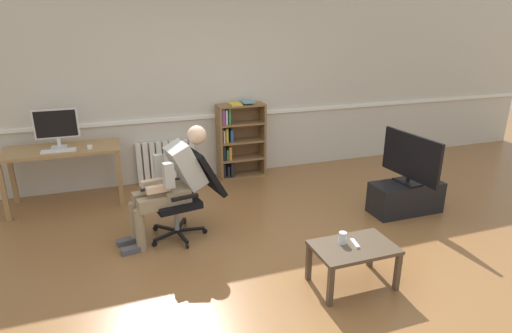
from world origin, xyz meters
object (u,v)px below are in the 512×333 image
imac_monitor (56,125)px  person_seated (172,182)px  computer_mouse (90,147)px  bookshelf (238,140)px  tv_screen (411,158)px  computer_desk (62,156)px  radiator (166,162)px  tv_stand (406,197)px  keyboard (59,151)px  office_chair (189,190)px  coffee_table (354,251)px  drinking_glass (343,238)px  spare_remote (355,243)px

imac_monitor → person_seated: bearing=-49.9°
computer_mouse → person_seated: size_ratio=0.08×
bookshelf → tv_screen: 2.48m
computer_desk → tv_screen: bearing=-22.4°
radiator → tv_stand: radiator is taller
keyboard → office_chair: (1.35, -1.15, -0.25)m
imac_monitor → tv_screen: (3.96, -1.70, -0.33)m
computer_mouse → tv_screen: size_ratio=0.11×
person_seated → office_chair: bearing=90.0°
coffee_table → drinking_glass: bearing=136.0°
bookshelf → drinking_glass: bearing=-88.8°
keyboard → tv_stand: size_ratio=0.45×
spare_remote → computer_mouse: bearing=-39.0°
radiator → office_chair: bearing=-89.0°
computer_mouse → spare_remote: 3.41m
bookshelf → tv_stand: 2.50m
tv_stand → drinking_glass: size_ratio=8.24×
computer_desk → drinking_glass: (2.43, -2.65, -0.21)m
keyboard → person_seated: bearing=-45.3°
bookshelf → computer_desk: bearing=-173.0°
radiator → tv_screen: size_ratio=0.92×
imac_monitor → bookshelf: bearing=5.1°
computer_desk → person_seated: size_ratio=1.13×
radiator → spare_remote: size_ratio=5.53×
spare_remote → keyboard: bearing=-34.5°
office_chair → coffee_table: size_ratio=1.33×
tv_screen → radiator: bearing=48.4°
radiator → keyboard: bearing=-158.2°
tv_screen → coffee_table: size_ratio=1.26×
tv_stand → tv_screen: bearing=4.2°
imac_monitor → person_seated: imac_monitor is taller
imac_monitor → spare_remote: 3.83m
keyboard → spare_remote: keyboard is taller
bookshelf → tv_screen: bearing=-50.6°
person_seated → coffee_table: 1.97m
spare_remote → radiator: bearing=-57.8°
tv_screen → person_seated: bearing=79.6°
computer_mouse → spare_remote: (2.19, -2.58, -0.37)m
coffee_table → radiator: bearing=111.0°
computer_desk → tv_stand: size_ratio=1.56×
coffee_table → spare_remote: (0.02, 0.02, 0.07)m
computer_desk → drinking_glass: bearing=-47.5°
drinking_glass → spare_remote: 0.12m
computer_desk → radiator: size_ratio=1.65×
keyboard → tv_stand: bearing=-20.6°
imac_monitor → radiator: size_ratio=0.62×
computer_mouse → tv_stand: 3.95m
bookshelf → spare_remote: 3.00m
imac_monitor → coffee_table: bearing=-47.9°
computer_mouse → spare_remote: bearing=-49.7°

